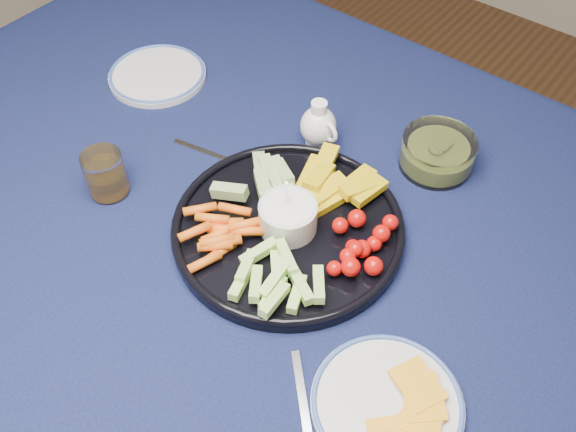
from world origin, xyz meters
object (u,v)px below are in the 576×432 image
Objects in this scene: crudite_platter at (287,224)px; cheese_plate at (387,402)px; juice_tumbler at (106,176)px; side_plate_extra at (157,75)px; creamer_pitcher at (319,126)px; dining_table at (296,245)px; pickle_bowl at (437,154)px.

cheese_plate is at bearing -27.85° from crudite_platter.
juice_tumbler reaches higher than cheese_plate.
juice_tumbler is at bearing -158.88° from crudite_platter.
cheese_plate is at bearing -3.65° from juice_tumbler.
crudite_platter is at bearing -18.94° from side_plate_extra.
crudite_platter is 0.48m from side_plate_extra.
crudite_platter is 0.32m from cheese_plate.
cheese_plate is at bearing -22.51° from side_plate_extra.
creamer_pitcher is 0.45× the size of cheese_plate.
dining_table is at bearing -65.17° from creamer_pitcher.
dining_table is 0.12m from crudite_platter.
juice_tumbler is at bearing -123.26° from creamer_pitcher.
cheese_plate is 2.50× the size of juice_tumbler.
crudite_platter is 0.30m from pickle_bowl.
dining_table is 8.38× the size of cheese_plate.
juice_tumbler is at bearing -135.66° from pickle_bowl.
pickle_bowl is at bearing 21.95° from creamer_pitcher.
cheese_plate is (0.30, -0.19, 0.10)m from dining_table.
dining_table is at bearing 107.10° from crudite_platter.
cheese_plate reaches higher than side_plate_extra.
pickle_bowl is at bearing 62.35° from dining_table.
creamer_pitcher reaches higher than cheese_plate.
juice_tumbler is (-0.28, -0.16, 0.12)m from dining_table.
juice_tumbler reaches higher than side_plate_extra.
juice_tumbler is at bearing 176.35° from cheese_plate.
creamer_pitcher is at bearing 7.22° from side_plate_extra.
juice_tumbler is 0.31m from side_plate_extra.
pickle_bowl is at bearing 12.59° from side_plate_extra.
dining_table is 13.14× the size of pickle_bowl.
side_plate_extra is at bearing 165.81° from dining_table.
crudite_platter reaches higher than side_plate_extra.
crudite_platter reaches higher than pickle_bowl.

